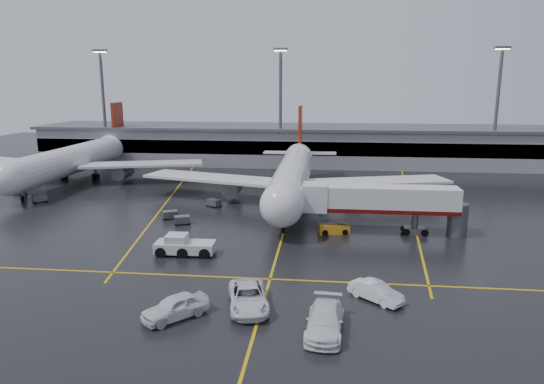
# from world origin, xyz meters

# --- Properties ---
(ground) EXTENTS (220.00, 220.00, 0.00)m
(ground) POSITION_xyz_m (0.00, 0.00, 0.00)
(ground) COLOR black
(ground) RESTS_ON ground
(apron_line_centre) EXTENTS (0.25, 90.00, 0.02)m
(apron_line_centre) POSITION_xyz_m (0.00, 0.00, 0.01)
(apron_line_centre) COLOR gold
(apron_line_centre) RESTS_ON ground
(apron_line_stop) EXTENTS (60.00, 0.25, 0.02)m
(apron_line_stop) POSITION_xyz_m (0.00, -22.00, 0.01)
(apron_line_stop) COLOR gold
(apron_line_stop) RESTS_ON ground
(apron_line_left) EXTENTS (9.99, 69.35, 0.02)m
(apron_line_left) POSITION_xyz_m (-20.00, 10.00, 0.01)
(apron_line_left) COLOR gold
(apron_line_left) RESTS_ON ground
(apron_line_right) EXTENTS (7.57, 69.64, 0.02)m
(apron_line_right) POSITION_xyz_m (18.00, 10.00, 0.01)
(apron_line_right) COLOR gold
(apron_line_right) RESTS_ON ground
(terminal) EXTENTS (122.00, 19.00, 8.60)m
(terminal) POSITION_xyz_m (0.00, 47.93, 4.32)
(terminal) COLOR gray
(terminal) RESTS_ON ground
(light_mast_left) EXTENTS (3.00, 1.20, 25.45)m
(light_mast_left) POSITION_xyz_m (-45.00, 42.00, 14.47)
(light_mast_left) COLOR #595B60
(light_mast_left) RESTS_ON ground
(light_mast_mid) EXTENTS (3.00, 1.20, 25.45)m
(light_mast_mid) POSITION_xyz_m (-5.00, 42.00, 14.47)
(light_mast_mid) COLOR #595B60
(light_mast_mid) RESTS_ON ground
(light_mast_right) EXTENTS (3.00, 1.20, 25.45)m
(light_mast_right) POSITION_xyz_m (40.00, 42.00, 14.47)
(light_mast_right) COLOR #595B60
(light_mast_right) RESTS_ON ground
(main_airliner) EXTENTS (48.80, 45.60, 14.10)m
(main_airliner) POSITION_xyz_m (0.00, 9.70, 4.21)
(main_airliner) COLOR silver
(main_airliner) RESTS_ON ground
(second_airliner) EXTENTS (48.80, 45.60, 14.10)m
(second_airliner) POSITION_xyz_m (-42.00, 21.70, 4.21)
(second_airliner) COLOR silver
(second_airliner) RESTS_ON ground
(jet_bridge) EXTENTS (19.90, 3.40, 6.05)m
(jet_bridge) POSITION_xyz_m (11.87, -6.00, 3.93)
(jet_bridge) COLOR silver
(jet_bridge) RESTS_ON ground
(pushback_tractor) EXTENTS (6.45, 2.91, 2.28)m
(pushback_tractor) POSITION_xyz_m (-10.09, -16.07, 0.91)
(pushback_tractor) COLOR silver
(pushback_tractor) RESTS_ON ground
(belt_loader) EXTENTS (3.97, 2.36, 2.36)m
(belt_loader) POSITION_xyz_m (6.19, -6.62, 0.58)
(belt_loader) COLOR orange
(belt_loader) RESTS_ON ground
(service_van_a) EXTENTS (4.46, 7.14, 1.84)m
(service_van_a) POSITION_xyz_m (-1.09, -28.18, 0.92)
(service_van_a) COLOR white
(service_van_a) RESTS_ON ground
(service_van_b) EXTENTS (3.12, 6.67, 1.88)m
(service_van_b) POSITION_xyz_m (5.19, -31.59, 0.94)
(service_van_b) COLOR white
(service_van_b) RESTS_ON ground
(service_van_c) EXTENTS (4.78, 4.47, 1.60)m
(service_van_c) POSITION_xyz_m (9.48, -25.60, 0.80)
(service_van_c) COLOR white
(service_van_c) RESTS_ON ground
(service_van_d) EXTENTS (5.39, 5.45, 1.86)m
(service_van_d) POSITION_xyz_m (-6.52, -30.55, 0.93)
(service_van_d) COLOR white
(service_van_d) RESTS_ON ground
(baggage_cart_a) EXTENTS (2.34, 1.96, 1.12)m
(baggage_cart_a) POSITION_xyz_m (-13.56, -4.79, 0.63)
(baggage_cart_a) COLOR #595B60
(baggage_cart_a) RESTS_ON ground
(baggage_cart_b) EXTENTS (2.37, 2.07, 1.12)m
(baggage_cart_b) POSITION_xyz_m (-15.97, -2.38, 0.63)
(baggage_cart_b) COLOR #595B60
(baggage_cart_b) RESTS_ON ground
(baggage_cart_c) EXTENTS (2.38, 2.12, 1.12)m
(baggage_cart_c) POSITION_xyz_m (-11.56, 4.92, 0.63)
(baggage_cart_c) COLOR #595B60
(baggage_cart_c) RESTS_ON ground
(baggage_cart_d) EXTENTS (2.36, 2.00, 1.12)m
(baggage_cart_d) POSITION_xyz_m (-45.49, 9.36, 0.63)
(baggage_cart_d) COLOR #595B60
(baggage_cart_d) RESTS_ON ground
(baggage_cart_e) EXTENTS (2.35, 2.31, 1.12)m
(baggage_cart_e) POSITION_xyz_m (-39.18, 4.80, 0.63)
(baggage_cart_e) COLOR #595B60
(baggage_cart_e) RESTS_ON ground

